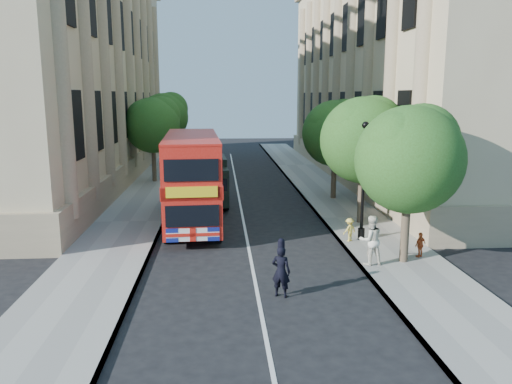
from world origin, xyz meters
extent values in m
plane|color=black|center=(0.00, 0.00, 0.00)|extent=(120.00, 120.00, 0.00)
cube|color=gray|center=(5.75, 10.00, 0.06)|extent=(3.50, 80.00, 0.12)
cube|color=gray|center=(-5.75, 10.00, 0.06)|extent=(3.50, 80.00, 0.12)
cube|color=tan|center=(13.80, 24.00, 9.00)|extent=(12.00, 38.00, 18.00)
cube|color=tan|center=(-13.80, 24.00, 9.00)|extent=(12.00, 38.00, 18.00)
cylinder|color=#473828|center=(5.80, 3.00, 1.43)|extent=(0.32, 0.32, 2.86)
sphere|color=#2A4F1A|center=(5.80, 3.00, 4.03)|extent=(4.00, 4.00, 4.00)
sphere|color=#2A4F1A|center=(6.40, 3.40, 4.68)|extent=(2.80, 2.80, 2.80)
sphere|color=#2A4F1A|center=(5.30, 2.70, 4.55)|extent=(2.60, 2.60, 2.60)
cylinder|color=#473828|center=(5.80, 9.00, 1.50)|extent=(0.32, 0.32, 2.99)
sphere|color=#2A4F1A|center=(5.80, 9.00, 4.22)|extent=(4.20, 4.20, 4.20)
sphere|color=#2A4F1A|center=(6.40, 9.40, 4.90)|extent=(2.94, 2.94, 2.94)
sphere|color=#2A4F1A|center=(5.30, 8.70, 4.76)|extent=(2.73, 2.73, 2.73)
cylinder|color=#473828|center=(5.80, 15.00, 1.45)|extent=(0.32, 0.32, 2.90)
sphere|color=#2A4F1A|center=(5.80, 15.00, 4.09)|extent=(4.00, 4.00, 4.00)
sphere|color=#2A4F1A|center=(6.40, 15.40, 4.75)|extent=(2.80, 2.80, 2.80)
sphere|color=#2A4F1A|center=(5.30, 14.70, 4.62)|extent=(2.60, 2.60, 2.60)
cylinder|color=#473828|center=(-6.00, 22.00, 1.50)|extent=(0.32, 0.32, 2.99)
sphere|color=#2A4F1A|center=(-6.00, 22.00, 4.22)|extent=(4.00, 4.00, 4.00)
sphere|color=#2A4F1A|center=(-5.40, 22.40, 4.90)|extent=(2.80, 2.80, 2.80)
sphere|color=#2A4F1A|center=(-6.50, 21.70, 4.76)|extent=(2.60, 2.60, 2.60)
cylinder|color=#473828|center=(-6.00, 30.00, 1.58)|extent=(0.32, 0.32, 3.17)
sphere|color=#2A4F1A|center=(-6.00, 30.00, 4.46)|extent=(4.20, 4.20, 4.20)
sphere|color=#2A4F1A|center=(-5.40, 30.40, 5.18)|extent=(2.94, 2.94, 2.94)
sphere|color=#2A4F1A|center=(-6.50, 29.70, 5.04)|extent=(2.73, 2.73, 2.73)
cylinder|color=black|center=(5.00, 6.00, 0.37)|extent=(0.30, 0.30, 0.50)
cylinder|color=black|center=(5.00, 6.00, 2.62)|extent=(0.14, 0.14, 5.00)
sphere|color=black|center=(5.00, 6.00, 5.12)|extent=(0.32, 0.32, 0.32)
cube|color=red|center=(-2.54, 9.77, 2.40)|extent=(2.94, 9.52, 3.91)
cube|color=black|center=(-2.54, 9.77, 1.54)|extent=(2.97, 8.93, 0.89)
cube|color=black|center=(-2.54, 9.77, 3.42)|extent=(2.97, 8.93, 0.89)
cube|color=yellow|center=(-2.31, 5.07, 2.53)|extent=(2.08, 0.18, 0.45)
cylinder|color=black|center=(-3.50, 6.40, 0.50)|extent=(0.33, 1.00, 0.99)
cylinder|color=black|center=(-1.26, 6.51, 0.50)|extent=(0.33, 1.00, 0.99)
cylinder|color=black|center=(-3.81, 12.84, 0.50)|extent=(0.33, 1.00, 0.99)
cylinder|color=black|center=(-1.58, 12.95, 0.50)|extent=(0.33, 1.00, 0.99)
cube|color=black|center=(-1.71, 12.65, 1.33)|extent=(2.07, 1.89, 2.08)
cube|color=black|center=(-1.67, 11.81, 1.58)|extent=(1.78, 0.20, 0.69)
cube|color=black|center=(-1.83, 14.82, 1.53)|extent=(2.15, 3.27, 2.47)
cube|color=black|center=(-1.80, 14.22, 0.35)|extent=(2.04, 4.84, 0.25)
cylinder|color=black|center=(-2.60, 12.50, 0.40)|extent=(0.26, 0.80, 0.79)
cylinder|color=black|center=(-0.82, 12.60, 0.40)|extent=(0.26, 0.80, 0.79)
cylinder|color=black|center=(-2.78, 15.76, 0.40)|extent=(0.26, 0.80, 0.79)
cylinder|color=black|center=(-1.00, 15.85, 0.40)|extent=(0.26, 0.80, 0.79)
imported|color=black|center=(0.73, 0.22, 0.84)|extent=(0.72, 0.62, 1.68)
imported|color=white|center=(4.40, 2.74, 1.06)|extent=(1.01, 0.84, 1.88)
imported|color=#CA5523|center=(6.61, 3.43, 0.62)|extent=(0.63, 0.51, 1.00)
imported|color=#EDD151|center=(4.41, 5.78, 0.63)|extent=(0.76, 0.65, 1.02)
camera|label=1|loc=(-1.16, -14.78, 6.37)|focal=35.00mm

